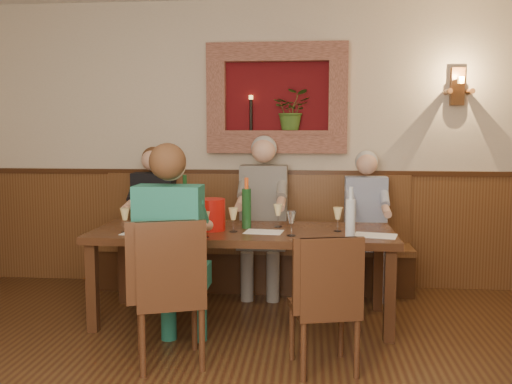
# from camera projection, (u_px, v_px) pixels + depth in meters

# --- Properties ---
(room_shell) EXTENTS (6.04, 6.04, 2.82)m
(room_shell) POSITION_uv_depth(u_px,v_px,m) (195.00, 57.00, 2.62)
(room_shell) COLOR #C8B597
(room_shell) RESTS_ON ground
(wainscoting) EXTENTS (6.02, 6.02, 1.15)m
(wainscoting) POSITION_uv_depth(u_px,v_px,m) (198.00, 330.00, 2.77)
(wainscoting) COLOR #512F17
(wainscoting) RESTS_ON ground
(wall_niche) EXTENTS (1.36, 0.30, 1.06)m
(wall_niche) POSITION_uv_depth(u_px,v_px,m) (281.00, 103.00, 5.52)
(wall_niche) COLOR #540C0F
(wall_niche) RESTS_ON ground
(wall_sconce) EXTENTS (0.25, 0.20, 0.35)m
(wall_sconce) POSITION_uv_depth(u_px,v_px,m) (458.00, 87.00, 5.33)
(wall_sconce) COLOR #512F17
(wall_sconce) RESTS_ON ground
(dining_table) EXTENTS (2.40, 0.90, 0.75)m
(dining_table) POSITION_uv_depth(u_px,v_px,m) (243.00, 239.00, 4.59)
(dining_table) COLOR #351B0F
(dining_table) RESTS_ON ground
(bench) EXTENTS (3.00, 0.45, 1.11)m
(bench) POSITION_uv_depth(u_px,v_px,m) (255.00, 255.00, 5.56)
(bench) COLOR #381E0F
(bench) RESTS_ON ground
(chair_near_left) EXTENTS (0.56, 0.56, 0.99)m
(chair_near_left) POSITION_uv_depth(u_px,v_px,m) (170.00, 322.00, 3.76)
(chair_near_left) COLOR #351B0F
(chair_near_left) RESTS_ON ground
(chair_near_right) EXTENTS (0.48, 0.48, 0.90)m
(chair_near_right) POSITION_uv_depth(u_px,v_px,m) (324.00, 331.00, 3.67)
(chair_near_right) COLOR #351B0F
(chair_near_right) RESTS_ON ground
(person_bench_left) EXTENTS (0.40, 0.49, 1.38)m
(person_bench_left) POSITION_uv_depth(u_px,v_px,m) (152.00, 231.00, 5.52)
(person_bench_left) COLOR black
(person_bench_left) RESTS_ON ground
(person_bench_mid) EXTENTS (0.45, 0.55, 1.49)m
(person_bench_mid) POSITION_uv_depth(u_px,v_px,m) (263.00, 228.00, 5.41)
(person_bench_mid) COLOR #5B5553
(person_bench_mid) RESTS_ON ground
(person_bench_right) EXTENTS (0.39, 0.48, 1.35)m
(person_bench_right) POSITION_uv_depth(u_px,v_px,m) (366.00, 236.00, 5.33)
(person_bench_right) COLOR navy
(person_bench_right) RESTS_ON ground
(person_chair_front) EXTENTS (0.44, 0.54, 1.47)m
(person_chair_front) POSITION_uv_depth(u_px,v_px,m) (173.00, 269.00, 3.86)
(person_chair_front) COLOR #1C6162
(person_chair_front) RESTS_ON ground
(spittoon_bucket) EXTENTS (0.29, 0.29, 0.25)m
(spittoon_bucket) POSITION_uv_depth(u_px,v_px,m) (211.00, 215.00, 4.54)
(spittoon_bucket) COLOR red
(spittoon_bucket) RESTS_ON dining_table
(wine_bottle_green_a) EXTENTS (0.08, 0.08, 0.41)m
(wine_bottle_green_a) POSITION_uv_depth(u_px,v_px,m) (246.00, 207.00, 4.63)
(wine_bottle_green_a) COLOR #19471E
(wine_bottle_green_a) RESTS_ON dining_table
(wine_bottle_green_b) EXTENTS (0.11, 0.11, 0.43)m
(wine_bottle_green_b) POSITION_uv_depth(u_px,v_px,m) (185.00, 205.00, 4.74)
(wine_bottle_green_b) COLOR #19471E
(wine_bottle_green_b) RESTS_ON dining_table
(water_bottle) EXTENTS (0.09, 0.09, 0.39)m
(water_bottle) POSITION_uv_depth(u_px,v_px,m) (350.00, 218.00, 4.17)
(water_bottle) COLOR silver
(water_bottle) RESTS_ON dining_table
(tasting_sheet_a) EXTENTS (0.32, 0.25, 0.00)m
(tasting_sheet_a) POSITION_uv_depth(u_px,v_px,m) (142.00, 233.00, 4.42)
(tasting_sheet_a) COLOR white
(tasting_sheet_a) RESTS_ON dining_table
(tasting_sheet_b) EXTENTS (0.31, 0.24, 0.00)m
(tasting_sheet_b) POSITION_uv_depth(u_px,v_px,m) (264.00, 232.00, 4.47)
(tasting_sheet_b) COLOR white
(tasting_sheet_b) RESTS_ON dining_table
(tasting_sheet_c) EXTENTS (0.36, 0.29, 0.00)m
(tasting_sheet_c) POSITION_uv_depth(u_px,v_px,m) (375.00, 235.00, 4.32)
(tasting_sheet_c) COLOR white
(tasting_sheet_c) RESTS_ON dining_table
(tasting_sheet_d) EXTENTS (0.33, 0.24, 0.00)m
(tasting_sheet_d) POSITION_uv_depth(u_px,v_px,m) (179.00, 235.00, 4.35)
(tasting_sheet_d) COLOR white
(tasting_sheet_d) RESTS_ON dining_table
(wine_glass_0) EXTENTS (0.08, 0.08, 0.19)m
(wine_glass_0) POSITION_uv_depth(u_px,v_px,m) (338.00, 219.00, 4.50)
(wine_glass_0) COLOR #FAE295
(wine_glass_0) RESTS_ON dining_table
(wine_glass_1) EXTENTS (0.08, 0.08, 0.19)m
(wine_glass_1) POSITION_uv_depth(u_px,v_px,m) (149.00, 214.00, 4.77)
(wine_glass_1) COLOR white
(wine_glass_1) RESTS_ON dining_table
(wine_glass_2) EXTENTS (0.08, 0.08, 0.19)m
(wine_glass_2) POSITION_uv_depth(u_px,v_px,m) (278.00, 216.00, 4.69)
(wine_glass_2) COLOR #FAE295
(wine_glass_2) RESTS_ON dining_table
(wine_glass_3) EXTENTS (0.08, 0.08, 0.19)m
(wine_glass_3) POSITION_uv_depth(u_px,v_px,m) (160.00, 221.00, 4.41)
(wine_glass_3) COLOR #FAE295
(wine_glass_3) RESTS_ON dining_table
(wine_glass_4) EXTENTS (0.08, 0.08, 0.19)m
(wine_glass_4) POSITION_uv_depth(u_px,v_px,m) (125.00, 220.00, 4.46)
(wine_glass_4) COLOR #FAE295
(wine_glass_4) RESTS_ON dining_table
(wine_glass_5) EXTENTS (0.08, 0.08, 0.19)m
(wine_glass_5) POSITION_uv_depth(u_px,v_px,m) (233.00, 220.00, 4.47)
(wine_glass_5) COLOR #FAE295
(wine_glass_5) RESTS_ON dining_table
(wine_glass_6) EXTENTS (0.08, 0.08, 0.19)m
(wine_glass_6) POSITION_uv_depth(u_px,v_px,m) (205.00, 224.00, 4.26)
(wine_glass_6) COLOR #FAE295
(wine_glass_6) RESTS_ON dining_table
(wine_glass_7) EXTENTS (0.08, 0.08, 0.19)m
(wine_glass_7) POSITION_uv_depth(u_px,v_px,m) (291.00, 223.00, 4.30)
(wine_glass_7) COLOR white
(wine_glass_7) RESTS_ON dining_table
(wine_glass_8) EXTENTS (0.08, 0.08, 0.19)m
(wine_glass_8) POSITION_uv_depth(u_px,v_px,m) (207.00, 215.00, 4.70)
(wine_glass_8) COLOR white
(wine_glass_8) RESTS_ON dining_table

